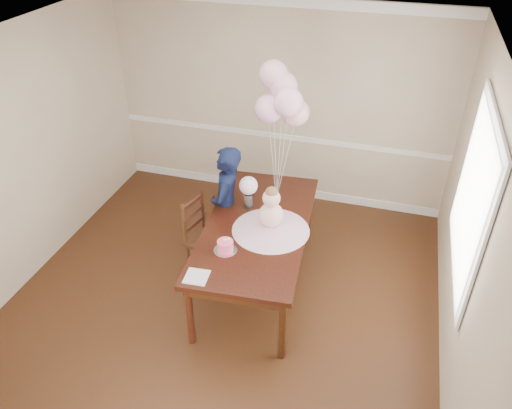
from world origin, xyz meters
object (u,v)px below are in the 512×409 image
Objects in this scene: birthday_cake at (225,246)px; woman at (227,207)px; dining_table_top at (257,227)px; dining_chair_seat at (208,241)px.

woman is (-0.27, 0.82, -0.12)m from birthday_cake.
dining_table_top is 1.44× the size of woman.
birthday_cake is 0.11× the size of woman.
dining_table_top is 0.53m from birthday_cake.
woman is at bearing 108.57° from birthday_cake.
woman is (0.14, 0.27, 0.32)m from dining_chair_seat.
birthday_cake is (-0.17, -0.49, 0.09)m from dining_table_top.
woman is at bearing 77.74° from dining_chair_seat.
dining_table_top is 5.16× the size of dining_chair_seat.
dining_table_top is 13.33× the size of birthday_cake.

